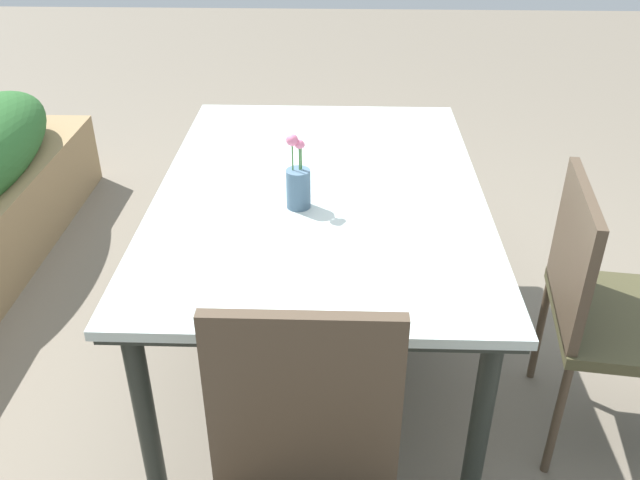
{
  "coord_description": "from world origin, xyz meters",
  "views": [
    {
      "loc": [
        -2.1,
        -0.11,
        1.77
      ],
      "look_at": [
        -0.04,
        -0.04,
        0.52
      ],
      "focal_mm": 37.97,
      "sensor_mm": 36.0,
      "label": 1
    }
  ],
  "objects": [
    {
      "name": "ground_plane",
      "position": [
        0.0,
        0.0,
        0.0
      ],
      "size": [
        12.0,
        12.0,
        0.0
      ],
      "primitive_type": "plane",
      "color": "#756B5B"
    },
    {
      "name": "dining_table",
      "position": [
        -0.04,
        -0.04,
        0.67
      ],
      "size": [
        1.59,
        1.1,
        0.73
      ],
      "color": "silver",
      "rests_on": "ground"
    },
    {
      "name": "chair_near_left",
      "position": [
        -0.39,
        -0.96,
        0.52
      ],
      "size": [
        0.54,
        0.54,
        0.9
      ],
      "rotation": [
        0.0,
        0.0,
        3.01
      ],
      "color": "#47432A",
      "rests_on": "ground"
    },
    {
      "name": "flower_vase",
      "position": [
        -0.18,
        0.02,
        0.81
      ],
      "size": [
        0.08,
        0.08,
        0.25
      ],
      "color": "slate",
      "rests_on": "dining_table"
    },
    {
      "name": "potted_plant",
      "position": [
        1.47,
        -0.23,
        0.23
      ],
      "size": [
        0.28,
        0.28,
        0.44
      ],
      "color": "#9E6047",
      "rests_on": "ground"
    }
  ]
}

